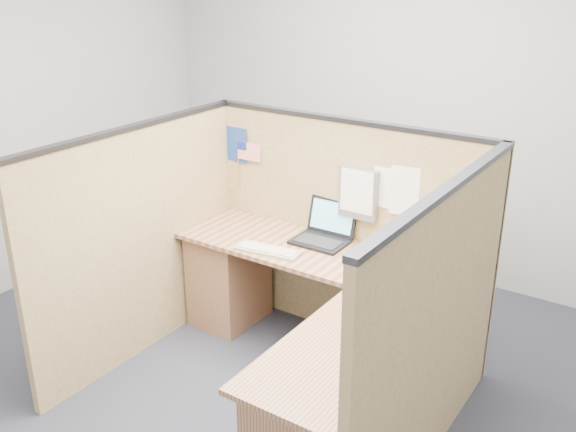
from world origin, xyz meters
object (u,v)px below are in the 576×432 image
Objects in this scene: laptop at (325,231)px; keyboard at (268,250)px; l_desk at (311,334)px; mouse at (384,283)px.

laptop is 0.81× the size of keyboard.
l_desk is 5.53× the size of laptop.
mouse reaches higher than l_desk.
mouse is at bearing -32.86° from laptop.
l_desk is at bearing -152.40° from mouse.
l_desk is 16.64× the size of mouse.
mouse is at bearing 27.60° from l_desk.
mouse is (0.61, -0.38, -0.04)m from laptop.
laptop is at bearing 113.73° from l_desk.
l_desk is at bearing -67.16° from laptop.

